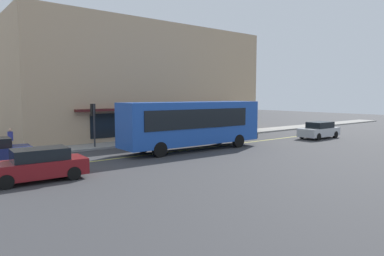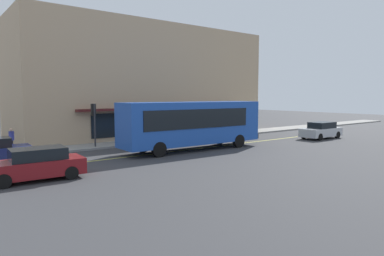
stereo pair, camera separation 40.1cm
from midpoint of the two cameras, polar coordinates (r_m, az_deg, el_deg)
The scene contains 10 objects.
ground at distance 25.26m, azimuth -0.64°, elevation -3.65°, with size 120.00×120.00×0.00m, color #38383A.
sidewalk at distance 29.65m, azimuth -6.86°, elevation -2.20°, with size 80.00×2.66×0.15m, color gray.
lane_centre_stripe at distance 25.26m, azimuth -0.64°, elevation -3.64°, with size 36.00×0.16×0.01m, color #D8D14C.
storefront_building at distance 36.29m, azimuth -8.03°, elevation 7.49°, with size 24.60×10.44×10.68m.
bus at distance 25.14m, azimuth 0.64°, elevation 0.86°, with size 11.19×2.83×3.50m.
traffic_light at distance 26.82m, azimuth -15.46°, elevation 2.13°, with size 0.30×0.52×3.20m.
car_silver at distance 34.16m, azimuth 20.81°, elevation -0.39°, with size 4.32×1.90×1.52m.
car_maroon at distance 17.75m, azimuth -23.72°, elevation -5.53°, with size 4.38×2.02×1.52m.
pedestrian_by_curb at distance 30.96m, azimuth -5.55°, elevation 0.01°, with size 0.34×0.34×1.56m.
pedestrian_mid_block at distance 26.41m, azimuth -27.20°, elevation -1.42°, with size 0.34×0.34×1.61m.
Camera 2 is at (-14.82, -20.07, 3.96)m, focal length 32.39 mm.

